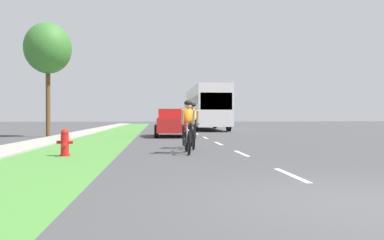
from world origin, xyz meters
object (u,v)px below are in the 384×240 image
sedan_red (172,123)px  street_tree_near (48,49)px  bus_white (206,106)px  fire_hydrant_red (65,143)px  cyclist_lead (188,126)px  cyclist_trailing (192,125)px

sedan_red → street_tree_near: size_ratio=0.70×
bus_white → fire_hydrant_red: bearing=-107.3°
cyclist_lead → street_tree_near: size_ratio=0.28×
fire_hydrant_red → bus_white: size_ratio=0.07×
sedan_red → fire_hydrant_red: bearing=-108.2°
cyclist_lead → fire_hydrant_red: bearing=-172.7°
sedan_red → bus_white: size_ratio=0.37×
cyclist_lead → sedan_red: cyclist_lead is taller
fire_hydrant_red → cyclist_trailing: 4.41m
fire_hydrant_red → bus_white: 22.58m
cyclist_lead → cyclist_trailing: 1.81m
fire_hydrant_red → street_tree_near: bearing=107.4°
cyclist_lead → bus_white: 21.33m
fire_hydrant_red → sedan_red: (3.43, 10.42, 0.40)m
fire_hydrant_red → bus_white: bearing=72.7°
fire_hydrant_red → cyclist_lead: bearing=7.3°
cyclist_lead → street_tree_near: street_tree_near is taller
sedan_red → bus_white: (3.28, 11.08, 1.21)m
cyclist_lead → bus_white: bearing=81.3°
bus_white → street_tree_near: street_tree_near is taller
cyclist_trailing → fire_hydrant_red: bearing=-149.4°
cyclist_lead → sedan_red: (-0.05, 9.98, -0.04)m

